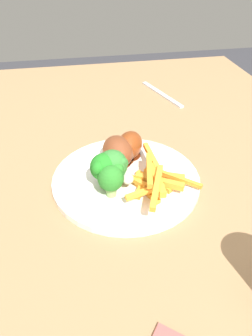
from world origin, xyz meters
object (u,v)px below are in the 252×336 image
at_px(broccoli_floret_front, 112,165).
at_px(dinner_plate, 126,179).
at_px(broccoli_floret_middle, 111,178).
at_px(carrot_fries_pile, 153,179).
at_px(broccoli_floret_back, 104,167).
at_px(chicken_drumstick_extra, 122,152).
at_px(chicken_drumstick_far, 129,146).
at_px(fork, 162,94).
at_px(chicken_drumstick_near, 118,152).
at_px(dining_table, 144,197).

bearing_deg(broccoli_floret_front, dinner_plate, 114.78).
relative_size(broccoli_floret_middle, carrot_fries_pile, 0.32).
xyz_separation_m(broccoli_floret_front, broccoli_floret_back, (0.01, -0.01, 0.00)).
bearing_deg(carrot_fries_pile, chicken_drumstick_extra, -154.31).
xyz_separation_m(broccoli_floret_middle, chicken_drumstick_extra, (-0.09, 0.03, -0.01)).
distance_m(carrot_fries_pile, chicken_drumstick_extra, 0.09).
xyz_separation_m(broccoli_floret_middle, chicken_drumstick_far, (-0.10, 0.05, -0.01)).
distance_m(broccoli_floret_front, broccoli_floret_middle, 0.03).
relative_size(dinner_plate, chicken_drumstick_far, 2.27).
distance_m(broccoli_floret_middle, fork, 0.45).
distance_m(broccoli_floret_front, chicken_drumstick_far, 0.09).
distance_m(dinner_plate, fork, 0.40).
distance_m(broccoli_floret_front, chicken_drumstick_near, 0.06).
xyz_separation_m(dining_table, broccoli_floret_middle, (0.09, -0.08, 0.14)).
bearing_deg(carrot_fries_pile, chicken_drumstick_far, -166.08).
bearing_deg(carrot_fries_pile, broccoli_floret_front, -107.33).
height_order(broccoli_floret_front, broccoli_floret_middle, broccoli_floret_front).
relative_size(dinner_plate, carrot_fries_pile, 1.45).
distance_m(broccoli_floret_back, chicken_drumstick_extra, 0.08).
relative_size(chicken_drumstick_near, fork, 0.70).
height_order(broccoli_floret_back, fork, broccoli_floret_back).
xyz_separation_m(broccoli_floret_middle, fork, (-0.40, 0.20, -0.05)).
bearing_deg(broccoli_floret_middle, chicken_drumstick_extra, 159.16).
relative_size(dining_table, fork, 6.34).
xyz_separation_m(dinner_plate, carrot_fries_pile, (0.03, 0.04, 0.02)).
xyz_separation_m(broccoli_floret_middle, broccoli_floret_back, (-0.02, -0.01, 0.01)).
distance_m(dinner_plate, carrot_fries_pile, 0.06).
bearing_deg(broccoli_floret_front, chicken_drumstick_extra, 154.91).
bearing_deg(broccoli_floret_back, dining_table, 127.78).
bearing_deg(chicken_drumstick_near, dinner_plate, 8.80).
bearing_deg(dinner_plate, dining_table, 136.27).
height_order(dining_table, chicken_drumstick_near, chicken_drumstick_near).
height_order(dining_table, fork, fork).
xyz_separation_m(chicken_drumstick_near, chicken_drumstick_far, (-0.02, 0.02, -0.00)).
relative_size(broccoli_floret_back, chicken_drumstick_near, 0.49).
distance_m(carrot_fries_pile, fork, 0.42).
relative_size(dinner_plate, broccoli_floret_middle, 4.60).
height_order(broccoli_floret_front, carrot_fries_pile, broccoli_floret_front).
height_order(chicken_drumstick_extra, fork, chicken_drumstick_extra).
bearing_deg(broccoli_floret_middle, broccoli_floret_back, -160.35).
distance_m(dining_table, broccoli_floret_middle, 0.19).
bearing_deg(chicken_drumstick_far, fork, 153.01).
bearing_deg(broccoli_floret_middle, dining_table, 138.57).
distance_m(dining_table, dinner_plate, 0.12).
xyz_separation_m(carrot_fries_pile, chicken_drumstick_near, (-0.08, -0.05, 0.01)).
height_order(carrot_fries_pile, chicken_drumstick_far, chicken_drumstick_far).
bearing_deg(dinner_plate, fork, 154.78).
bearing_deg(dinner_plate, broccoli_floret_back, -66.04).
bearing_deg(chicken_drumstick_near, broccoli_floret_back, -29.01).
bearing_deg(chicken_drumstick_far, dining_table, 72.99).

